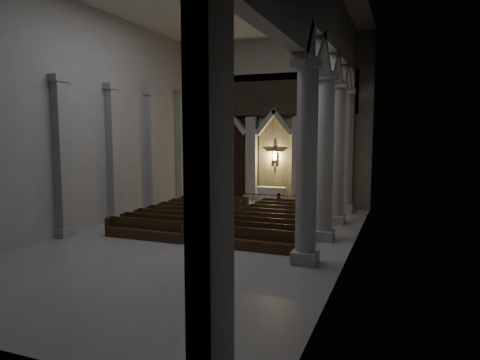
{
  "coord_description": "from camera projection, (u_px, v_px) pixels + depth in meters",
  "views": [
    {
      "loc": [
        9.1,
        -19.05,
        5.23
      ],
      "look_at": [
        0.56,
        3.0,
        2.6
      ],
      "focal_mm": 32.0,
      "sensor_mm": 36.0,
      "label": 1
    }
  ],
  "objects": [
    {
      "name": "altar",
      "position": [
        271.0,
        194.0,
        31.61
      ],
      "size": [
        2.13,
        0.85,
        1.08
      ],
      "color": "beige",
      "rests_on": "sanctuary_step"
    },
    {
      "name": "candle_stand_left",
      "position": [
        225.0,
        200.0,
        30.75
      ],
      "size": [
        0.24,
        0.24,
        1.39
      ],
      "color": "olive",
      "rests_on": "ground"
    },
    {
      "name": "sanctuary_wall",
      "position": [
        275.0,
        114.0,
        31.46
      ],
      "size": [
        14.0,
        0.77,
        12.0
      ],
      "color": "#9B9890",
      "rests_on": "ground"
    },
    {
      "name": "left_pilasters",
      "position": [
        134.0,
        154.0,
        26.73
      ],
      "size": [
        0.6,
        13.0,
        8.03
      ],
      "color": "#9B9890",
      "rests_on": "ground"
    },
    {
      "name": "candle_stand_right",
      "position": [
        301.0,
        206.0,
        28.78
      ],
      "size": [
        0.21,
        0.21,
        1.23
      ],
      "color": "olive",
      "rests_on": "ground"
    },
    {
      "name": "sanctuary_step",
      "position": [
        270.0,
        203.0,
        31.31
      ],
      "size": [
        8.5,
        2.6,
        0.15
      ],
      "primitive_type": "cube",
      "color": "#9B9890",
      "rests_on": "ground"
    },
    {
      "name": "room",
      "position": [
        207.0,
        83.0,
        20.66
      ],
      "size": [
        24.0,
        24.1,
        12.0
      ],
      "color": "gray",
      "rests_on": "ground"
    },
    {
      "name": "pews",
      "position": [
        230.0,
        220.0,
        24.07
      ],
      "size": [
        9.81,
        9.16,
        0.98
      ],
      "color": "black",
      "rests_on": "ground"
    },
    {
      "name": "right_arcade",
      "position": [
        326.0,
        76.0,
        19.89
      ],
      "size": [
        1.0,
        24.0,
        12.0
      ],
      "color": "#9B9890",
      "rests_on": "ground"
    },
    {
      "name": "altar_rail",
      "position": [
        265.0,
        198.0,
        30.1
      ],
      "size": [
        4.7,
        0.09,
        0.92
      ],
      "color": "black",
      "rests_on": "ground"
    },
    {
      "name": "worshipper",
      "position": [
        279.0,
        203.0,
        27.71
      ],
      "size": [
        0.52,
        0.38,
        1.34
      ],
      "primitive_type": "imported",
      "rotation": [
        0.0,
        0.0,
        -0.12
      ],
      "color": "black",
      "rests_on": "ground"
    }
  ]
}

